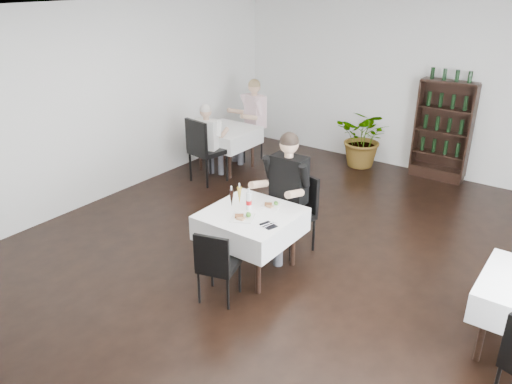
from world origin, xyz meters
TOP-DOWN VIEW (x-y plane):
  - room_shell at (0.00, 0.00)m, footprint 9.00×9.00m
  - wine_shelf at (0.60, 4.31)m, footprint 0.90×0.28m
  - main_table at (-0.30, 0.00)m, footprint 1.03×1.03m
  - left_table at (-2.70, 2.50)m, footprint 0.98×0.98m
  - potted_tree at (-0.71, 4.10)m, footprint 1.01×0.88m
  - main_chair_far at (-0.13, 0.77)m, footprint 0.57×0.57m
  - main_chair_near at (-0.21, -0.76)m, footprint 0.49×0.49m
  - left_chair_far at (-2.68, 3.25)m, footprint 0.58×0.58m
  - left_chair_near at (-2.59, 1.75)m, footprint 0.59×0.60m
  - diner_main at (-0.20, 0.57)m, footprint 0.61×0.61m
  - diner_left_far at (-2.61, 3.14)m, footprint 0.69×0.73m
  - diner_left_near at (-2.62, 1.93)m, footprint 0.57×0.60m
  - plate_far at (-0.20, 0.27)m, footprint 0.27×0.27m
  - plate_near at (-0.28, -0.19)m, footprint 0.33×0.33m
  - pilsner_dark at (-0.58, -0.01)m, footprint 0.06×0.06m
  - pilsner_lager at (-0.56, 0.11)m, footprint 0.06×0.06m
  - coke_bottle at (-0.37, 0.05)m, footprint 0.07×0.07m
  - napkin_cutlery at (0.06, -0.16)m, footprint 0.21×0.19m

SIDE VIEW (x-z plane):
  - main_chair_near at x=-0.21m, z-range 0.06..0.93m
  - left_chair_far at x=-2.68m, z-range 0.07..1.03m
  - potted_tree at x=-0.71m, z-range 0.00..1.10m
  - main_chair_far at x=-0.13m, z-range 0.07..1.08m
  - left_table at x=-2.70m, z-range 0.24..1.01m
  - main_table at x=-0.30m, z-range 0.24..1.01m
  - left_chair_near at x=-2.59m, z-range 0.08..1.21m
  - napkin_cutlery at x=0.06m, z-range 0.77..0.79m
  - plate_far at x=-0.20m, z-range 0.75..0.82m
  - diner_left_near at x=-2.62m, z-range 0.11..1.47m
  - plate_near at x=-0.28m, z-range 0.75..0.83m
  - wine_shelf at x=0.60m, z-range -0.03..1.72m
  - coke_bottle at x=-0.37m, z-range 0.74..1.01m
  - pilsner_dark at x=-0.58m, z-range 0.75..1.01m
  - pilsner_lager at x=-0.56m, z-range 0.75..1.01m
  - diner_left_far at x=-2.61m, z-range 0.13..1.68m
  - diner_main at x=-0.20m, z-range 0.13..1.73m
  - room_shell at x=0.00m, z-range -3.00..6.00m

